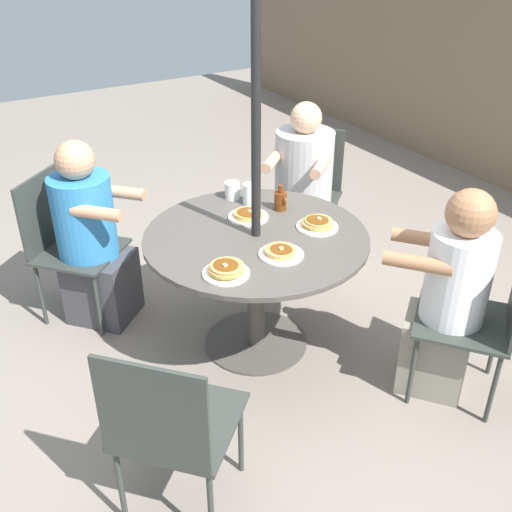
{
  "coord_description": "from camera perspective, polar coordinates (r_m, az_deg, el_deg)",
  "views": [
    {
      "loc": [
        2.37,
        -1.43,
        2.19
      ],
      "look_at": [
        0.0,
        0.0,
        0.58
      ],
      "focal_mm": 42.0,
      "sensor_mm": 36.0,
      "label": 1
    }
  ],
  "objects": [
    {
      "name": "patio_chair_west",
      "position": [
        3.1,
        20.96,
        -5.05
      ],
      "size": [
        0.63,
        0.63,
        0.89
      ],
      "rotation": [
        0.0,
        0.0,
        -4.04
      ],
      "color": "#333833",
      "rests_on": "ground"
    },
    {
      "name": "drinking_glass_a",
      "position": [
        3.45,
        -0.61,
        5.92
      ],
      "size": [
        0.08,
        0.08,
        0.12
      ],
      "primitive_type": "cylinder",
      "color": "silver",
      "rests_on": "patio_table"
    },
    {
      "name": "pancake_plate_d",
      "position": [
        3.21,
        5.89,
        3.03
      ],
      "size": [
        0.22,
        0.22,
        0.06
      ],
      "color": "silver",
      "rests_on": "patio_table"
    },
    {
      "name": "umbrella_pole",
      "position": [
        2.99,
        0.0,
        7.58
      ],
      "size": [
        0.05,
        0.05,
        2.08
      ],
      "primitive_type": "cylinder",
      "color": "black",
      "rests_on": "ground"
    },
    {
      "name": "diner_east",
      "position": [
        3.61,
        -15.38,
        1.31
      ],
      "size": [
        0.56,
        0.56,
        1.12
      ],
      "rotation": [
        0.0,
        0.0,
        -0.83
      ],
      "color": "#3D3D42",
      "rests_on": "ground"
    },
    {
      "name": "ground_plane",
      "position": [
        3.53,
        0.0,
        -8.24
      ],
      "size": [
        12.0,
        12.0,
        0.0
      ],
      "primitive_type": "plane",
      "color": "gray"
    },
    {
      "name": "pancake_plate_b",
      "position": [
        2.78,
        -2.86,
        -1.36
      ],
      "size": [
        0.22,
        0.22,
        0.06
      ],
      "color": "silver",
      "rests_on": "patio_table"
    },
    {
      "name": "patio_chair_south",
      "position": [
        2.37,
        -8.25,
        -15.58
      ],
      "size": [
        0.63,
        0.63,
        0.89
      ],
      "rotation": [
        0.0,
        0.0,
        0.75
      ],
      "color": "#333833",
      "rests_on": "ground"
    },
    {
      "name": "coffee_cup",
      "position": [
        3.52,
        -2.27,
        6.27
      ],
      "size": [
        0.09,
        0.09,
        0.1
      ],
      "color": "white",
      "rests_on": "patio_table"
    },
    {
      "name": "patio_chair_north",
      "position": [
        4.25,
        5.0,
        6.67
      ],
      "size": [
        0.63,
        0.63,
        0.89
      ],
      "rotation": [
        0.0,
        0.0,
        -2.43
      ],
      "color": "#333833",
      "rests_on": "ground"
    },
    {
      "name": "patio_chair_east",
      "position": [
        3.71,
        -17.72,
        1.58
      ],
      "size": [
        0.63,
        0.63,
        0.89
      ],
      "rotation": [
        0.0,
        0.0,
        -0.83
      ],
      "color": "#333833",
      "rests_on": "ground"
    },
    {
      "name": "pancake_plate_a",
      "position": [
        2.94,
        2.37,
        0.33
      ],
      "size": [
        0.22,
        0.22,
        0.05
      ],
      "color": "silver",
      "rests_on": "patio_table"
    },
    {
      "name": "diner_north",
      "position": [
        4.08,
        4.39,
        5.81
      ],
      "size": [
        0.62,
        0.63,
        1.14
      ],
      "rotation": [
        0.0,
        0.0,
        -2.43
      ],
      "color": "beige",
      "rests_on": "ground"
    },
    {
      "name": "syrup_bottle",
      "position": [
        3.38,
        2.34,
        5.33
      ],
      "size": [
        0.09,
        0.07,
        0.15
      ],
      "color": "#602D0F",
      "rests_on": "patio_table"
    },
    {
      "name": "patio_table",
      "position": [
        3.2,
        0.0,
        -0.1
      ],
      "size": [
        1.19,
        1.19,
        0.71
      ],
      "color": "#4C4742",
      "rests_on": "ground"
    },
    {
      "name": "diner_west",
      "position": [
        3.08,
        17.8,
        -4.14
      ],
      "size": [
        0.55,
        0.53,
        1.12
      ],
      "rotation": [
        0.0,
        0.0,
        -4.04
      ],
      "color": "gray",
      "rests_on": "ground"
    },
    {
      "name": "pancake_plate_c",
      "position": [
        3.3,
        -0.74,
        3.9
      ],
      "size": [
        0.22,
        0.22,
        0.05
      ],
      "color": "silver",
      "rests_on": "patio_table"
    }
  ]
}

